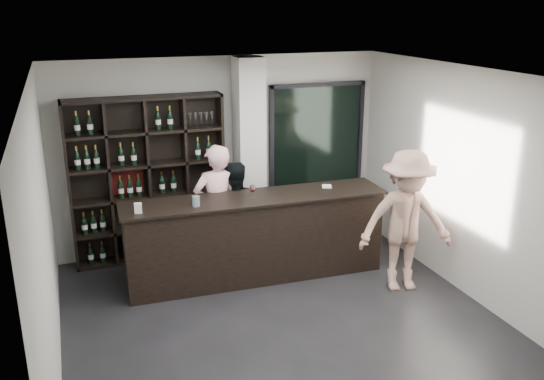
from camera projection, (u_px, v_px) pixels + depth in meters
name	position (u px, v px, depth m)	size (l,w,h in m)	color
floor	(288.00, 329.00, 6.71)	(5.00, 5.50, 0.01)	black
wine_shelf	(148.00, 180.00, 8.25)	(2.20, 0.35, 2.40)	black
structural_column	(250.00, 156.00, 8.58)	(0.40, 0.40, 2.90)	silver
glass_panel	(317.00, 149.00, 9.19)	(1.60, 0.08, 2.10)	black
tasting_counter	(256.00, 237.00, 7.81)	(3.55, 0.73, 1.17)	black
taster_pink	(217.00, 208.00, 7.98)	(0.66, 0.43, 1.81)	#FBBCC2
taster_black	(233.00, 215.00, 8.09)	(0.75, 0.59, 1.55)	black
customer	(406.00, 221.00, 7.40)	(1.22, 0.70, 1.88)	tan
wine_glass	(253.00, 191.00, 7.57)	(0.08, 0.08, 0.19)	white
spit_cup	(196.00, 201.00, 7.26)	(0.10, 0.10, 0.13)	silver
napkin_stack	(327.00, 186.00, 8.03)	(0.13, 0.13, 0.02)	white
card_stand	(138.00, 208.00, 7.01)	(0.09, 0.04, 0.13)	white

